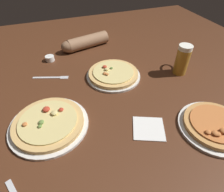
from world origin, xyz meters
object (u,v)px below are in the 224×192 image
at_px(pizza_plate_far, 113,74).
at_px(beer_mug_dark, 182,59).
at_px(pizza_plate_near, 215,125).
at_px(napkin_folded, 149,128).
at_px(fork_left, 52,77).
at_px(diner_arm, 84,43).
at_px(ramekin_sauce, 50,58).
at_px(pizza_plate_side, 49,123).

height_order(pizza_plate_far, beer_mug_dark, beer_mug_dark).
relative_size(pizza_plate_near, pizza_plate_far, 0.97).
xyz_separation_m(beer_mug_dark, napkin_folded, (-0.36, -0.31, -0.08)).
relative_size(napkin_folded, fork_left, 0.66).
bearing_deg(napkin_folded, diner_arm, 96.15).
bearing_deg(diner_arm, beer_mug_dark, -46.64).
bearing_deg(pizza_plate_near, napkin_folded, 161.19).
distance_m(pizza_plate_near, pizza_plate_far, 0.56).
bearing_deg(diner_arm, ramekin_sauce, -159.50).
height_order(ramekin_sauce, diner_arm, diner_arm).
xyz_separation_m(ramekin_sauce, diner_arm, (0.24, 0.09, 0.03)).
distance_m(fork_left, diner_arm, 0.38).
relative_size(pizza_plate_side, fork_left, 1.69).
bearing_deg(beer_mug_dark, pizza_plate_side, -168.16).
relative_size(pizza_plate_near, pizza_plate_side, 0.89).
relative_size(ramekin_sauce, napkin_folded, 0.43).
xyz_separation_m(pizza_plate_near, ramekin_sauce, (-0.58, 0.78, -0.00)).
xyz_separation_m(pizza_plate_near, beer_mug_dark, (0.11, 0.40, 0.07)).
height_order(pizza_plate_near, diner_arm, diner_arm).
height_order(pizza_plate_far, napkin_folded, pizza_plate_far).
bearing_deg(ramekin_sauce, pizza_plate_side, -96.30).
bearing_deg(pizza_plate_near, beer_mug_dark, 75.25).
height_order(pizza_plate_side, fork_left, pizza_plate_side).
xyz_separation_m(napkin_folded, diner_arm, (-0.08, 0.79, 0.04)).
xyz_separation_m(ramekin_sauce, napkin_folded, (0.33, -0.70, -0.01)).
bearing_deg(fork_left, pizza_plate_far, -17.79).
height_order(pizza_plate_near, beer_mug_dark, beer_mug_dark).
relative_size(beer_mug_dark, ramekin_sauce, 3.10).
bearing_deg(napkin_folded, pizza_plate_far, 91.48).
relative_size(pizza_plate_near, beer_mug_dark, 1.72).
xyz_separation_m(fork_left, diner_arm, (0.25, 0.28, 0.04)).
bearing_deg(napkin_folded, ramekin_sauce, 115.05).
bearing_deg(beer_mug_dark, ramekin_sauce, 150.85).
xyz_separation_m(pizza_plate_near, pizza_plate_side, (-0.64, 0.24, 0.00)).
bearing_deg(pizza_plate_far, fork_left, 162.21).
distance_m(ramekin_sauce, diner_arm, 0.26).
height_order(napkin_folded, fork_left, napkin_folded).
bearing_deg(pizza_plate_side, pizza_plate_near, -20.76).
bearing_deg(fork_left, pizza_plate_side, -97.59).
bearing_deg(ramekin_sauce, pizza_plate_far, -43.30).
relative_size(fork_left, diner_arm, 0.57).
bearing_deg(beer_mug_dark, diner_arm, 133.36).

